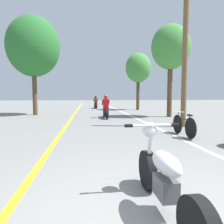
# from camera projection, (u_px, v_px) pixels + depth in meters

# --- Properties ---
(lane_stripe_center) EXTENTS (0.14, 48.00, 0.01)m
(lane_stripe_center) POSITION_uv_depth(u_px,v_px,m) (73.00, 116.00, 13.99)
(lane_stripe_center) COLOR yellow
(lane_stripe_center) RESTS_ON ground
(lane_stripe_edge) EXTENTS (0.14, 48.00, 0.01)m
(lane_stripe_edge) POSITION_uv_depth(u_px,v_px,m) (129.00, 115.00, 14.49)
(lane_stripe_edge) COLOR white
(lane_stripe_edge) RESTS_ON ground
(utility_pole) EXTENTS (1.10, 0.24, 6.43)m
(utility_pole) POSITION_uv_depth(u_px,v_px,m) (185.00, 53.00, 8.83)
(utility_pole) COLOR brown
(utility_pole) RESTS_ON ground
(roadside_tree_right_near) EXTENTS (2.53, 2.28, 6.03)m
(roadside_tree_right_near) POSITION_uv_depth(u_px,v_px,m) (171.00, 48.00, 12.98)
(roadside_tree_right_near) COLOR #513A23
(roadside_tree_right_near) RESTS_ON ground
(roadside_tree_right_far) EXTENTS (2.48, 2.24, 5.56)m
(roadside_tree_right_far) POSITION_uv_depth(u_px,v_px,m) (138.00, 68.00, 19.50)
(roadside_tree_right_far) COLOR #513A23
(roadside_tree_right_far) RESTS_ON ground
(roadside_tree_left) EXTENTS (3.71, 3.34, 7.04)m
(roadside_tree_left) POSITION_uv_depth(u_px,v_px,m) (33.00, 47.00, 14.21)
(roadside_tree_left) COLOR #513A23
(roadside_tree_left) RESTS_ON ground
(motorcycle_foreground) EXTENTS (0.78, 1.98, 1.03)m
(motorcycle_foreground) POSITION_uv_depth(u_px,v_px,m) (164.00, 177.00, 2.38)
(motorcycle_foreground) COLOR black
(motorcycle_foreground) RESTS_ON ground
(motorcycle_rider_lead) EXTENTS (0.50, 2.04, 1.46)m
(motorcycle_rider_lead) POSITION_uv_depth(u_px,v_px,m) (106.00, 109.00, 12.62)
(motorcycle_rider_lead) COLOR black
(motorcycle_rider_lead) RESTS_ON ground
(motorcycle_rider_far) EXTENTS (0.50, 2.02, 1.39)m
(motorcycle_rider_far) POSITION_uv_depth(u_px,v_px,m) (96.00, 104.00, 22.09)
(motorcycle_rider_far) COLOR black
(motorcycle_rider_far) RESTS_ON ground
(bicycle_parked) EXTENTS (0.44, 1.65, 0.82)m
(bicycle_parked) POSITION_uv_depth(u_px,v_px,m) (184.00, 125.00, 6.97)
(bicycle_parked) COLOR black
(bicycle_parked) RESTS_ON ground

